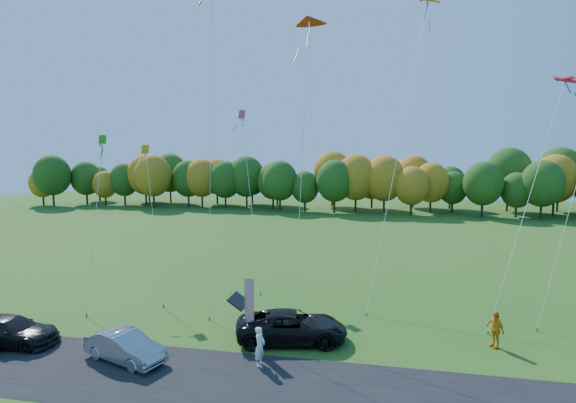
% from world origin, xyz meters
% --- Properties ---
extents(ground, '(160.00, 160.00, 0.00)m').
position_xyz_m(ground, '(0.00, 0.00, 0.00)').
color(ground, '#215316').
extents(asphalt_strip, '(90.00, 6.00, 0.01)m').
position_xyz_m(asphalt_strip, '(0.00, -4.00, 0.01)').
color(asphalt_strip, black).
rests_on(asphalt_strip, ground).
extents(tree_line, '(116.00, 12.00, 10.00)m').
position_xyz_m(tree_line, '(0.00, 55.00, 0.00)').
color(tree_line, '#1E4711').
rests_on(tree_line, ground).
extents(black_suv, '(6.35, 3.87, 1.64)m').
position_xyz_m(black_suv, '(1.24, 0.90, 0.82)').
color(black_suv, black).
rests_on(black_suv, ground).
extents(silver_sedan, '(4.59, 2.81, 1.43)m').
position_xyz_m(silver_sedan, '(-6.28, -2.94, 0.71)').
color(silver_sedan, '#9A9A9F').
rests_on(silver_sedan, ground).
extents(dark_truck_a, '(5.26, 2.46, 1.49)m').
position_xyz_m(dark_truck_a, '(-13.30, -2.46, 0.74)').
color(dark_truck_a, black).
rests_on(dark_truck_a, ground).
extents(person_tailgate_a, '(0.56, 0.75, 1.87)m').
position_xyz_m(person_tailgate_a, '(0.27, -2.07, 0.94)').
color(person_tailgate_a, white).
rests_on(person_tailgate_a, ground).
extents(person_tailgate_b, '(0.86, 0.96, 1.64)m').
position_xyz_m(person_tailgate_b, '(0.06, 0.65, 0.82)').
color(person_tailgate_b, gray).
rests_on(person_tailgate_b, ground).
extents(person_east, '(0.98, 1.21, 1.93)m').
position_xyz_m(person_east, '(11.76, 2.28, 0.97)').
color(person_east, orange).
rests_on(person_east, ground).
extents(feather_flag, '(0.48, 0.17, 3.69)m').
position_xyz_m(feather_flag, '(-0.89, -0.01, 2.25)').
color(feather_flag, '#999999').
rests_on(feather_flag, ground).
extents(kite_delta_blue, '(4.64, 11.00, 25.90)m').
position_xyz_m(kite_delta_blue, '(-5.89, 7.97, 12.59)').
color(kite_delta_blue, '#4C3F33').
rests_on(kite_delta_blue, ground).
extents(kite_parafoil_orange, '(6.30, 13.84, 23.50)m').
position_xyz_m(kite_parafoil_orange, '(7.23, 12.17, 11.54)').
color(kite_parafoil_orange, '#4C3F33').
rests_on(kite_parafoil_orange, ground).
extents(kite_delta_red, '(2.41, 10.50, 20.74)m').
position_xyz_m(kite_delta_red, '(0.88, 6.33, 10.79)').
color(kite_delta_red, '#4C3F33').
rests_on(kite_delta_red, ground).
extents(kite_parafoil_rainbow, '(7.68, 8.98, 15.61)m').
position_xyz_m(kite_parafoil_rainbow, '(14.89, 8.21, 7.64)').
color(kite_parafoil_rainbow, '#4C3F33').
rests_on(kite_parafoil_rainbow, ground).
extents(kite_diamond_yellow, '(4.26, 5.51, 11.05)m').
position_xyz_m(kite_diamond_yellow, '(-9.85, 6.88, 5.30)').
color(kite_diamond_yellow, '#4C3F33').
rests_on(kite_diamond_yellow, ground).
extents(kite_diamond_green, '(2.06, 5.27, 11.66)m').
position_xyz_m(kite_diamond_green, '(-12.68, 4.33, 5.67)').
color(kite_diamond_green, '#4C3F33').
rests_on(kite_diamond_green, ground).
extents(kite_diamond_pink, '(3.90, 7.23, 14.00)m').
position_xyz_m(kite_diamond_pink, '(-4.10, 11.48, 6.75)').
color(kite_diamond_pink, '#4C3F33').
rests_on(kite_diamond_pink, ground).
extents(kite_diamond_blue_low, '(3.16, 3.13, 9.54)m').
position_xyz_m(kite_diamond_blue_low, '(15.99, 6.28, 4.58)').
color(kite_diamond_blue_low, '#4C3F33').
rests_on(kite_diamond_blue_low, ground).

